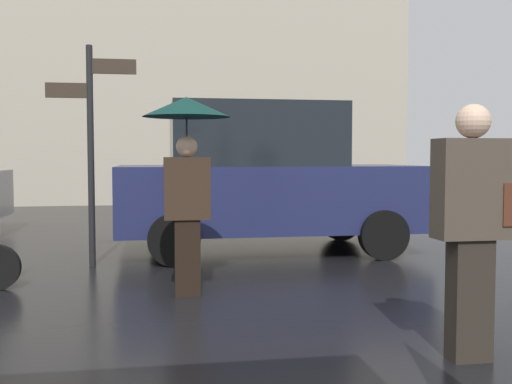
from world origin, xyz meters
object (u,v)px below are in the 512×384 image
object	(u,v)px
street_signpost	(91,132)
pedestrian_with_umbrella	(187,147)
pedestrian_with_bag	(473,216)
parked_car_right	(264,179)

from	to	relation	value
street_signpost	pedestrian_with_umbrella	bearing A→B (deg)	-58.82
pedestrian_with_umbrella	pedestrian_with_bag	size ratio (longest dim) A/B	1.13
parked_car_right	pedestrian_with_umbrella	bearing A→B (deg)	-100.91
pedestrian_with_umbrella	street_signpost	world-z (taller)	street_signpost
pedestrian_with_umbrella	street_signpost	bearing A→B (deg)	-112.83
pedestrian_with_bag	parked_car_right	bearing A→B (deg)	-64.33
street_signpost	pedestrian_with_bag	bearing A→B (deg)	-54.38
pedestrian_with_umbrella	street_signpost	distance (m)	2.09
pedestrian_with_bag	parked_car_right	xyz separation A→B (m)	(-0.55, 4.74, 0.08)
parked_car_right	street_signpost	world-z (taller)	street_signpost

